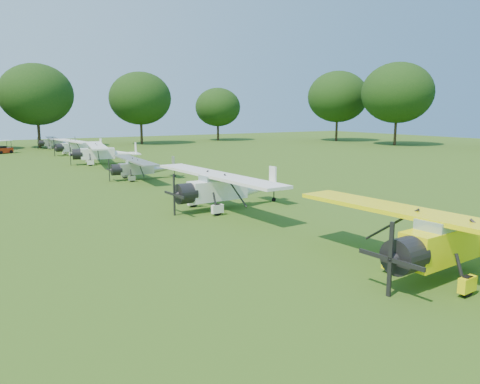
# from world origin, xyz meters

# --- Properties ---
(ground) EXTENTS (160.00, 160.00, 0.00)m
(ground) POSITION_xyz_m (0.00, 0.00, 0.00)
(ground) COLOR #244D13
(ground) RESTS_ON ground
(tree_belt) EXTENTS (137.36, 130.27, 14.52)m
(tree_belt) POSITION_xyz_m (3.57, 0.16, 8.03)
(tree_belt) COLOR black
(tree_belt) RESTS_ON ground
(aircraft_2) EXTENTS (7.62, 12.15, 2.39)m
(aircraft_2) POSITION_xyz_m (1.21, -12.41, 1.40)
(aircraft_2) COLOR #FDF30A
(aircraft_2) RESTS_ON ground
(aircraft_3) EXTENTS (7.40, 11.78, 2.32)m
(aircraft_3) POSITION_xyz_m (0.01, 1.57, 1.36)
(aircraft_3) COLOR white
(aircraft_3) RESTS_ON ground
(aircraft_4) EXTENTS (5.92, 9.42, 1.85)m
(aircraft_4) POSITION_xyz_m (-0.17, 15.63, 1.08)
(aircraft_4) COLOR #B7B7BB
(aircraft_4) RESTS_ON ground
(aircraft_5) EXTENTS (7.40, 11.71, 2.30)m
(aircraft_5) POSITION_xyz_m (0.18, 28.79, 1.34)
(aircraft_5) COLOR white
(aircraft_5) RESTS_ON ground
(aircraft_6) EXTENTS (6.63, 10.52, 2.07)m
(aircraft_6) POSITION_xyz_m (0.26, 41.25, 1.21)
(aircraft_6) COLOR white
(aircraft_6) RESTS_ON ground
(aircraft_7) EXTENTS (5.74, 9.15, 1.80)m
(aircraft_7) POSITION_xyz_m (-0.21, 53.54, 1.05)
(aircraft_7) COLOR #B7B7BB
(aircraft_7) RESTS_ON ground
(golf_cart) EXTENTS (2.37, 1.96, 1.76)m
(golf_cart) POSITION_xyz_m (-7.93, 48.46, 0.59)
(golf_cart) COLOR #B3250C
(golf_cart) RESTS_ON ground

